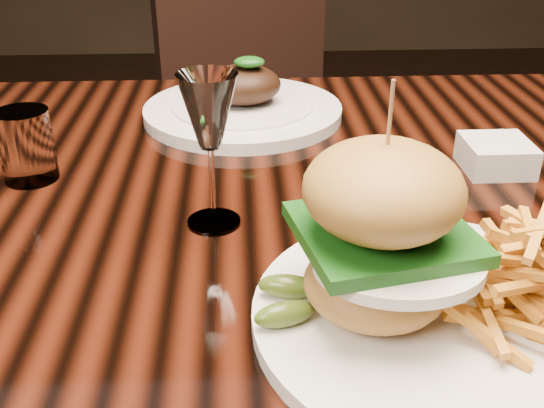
{
  "coord_description": "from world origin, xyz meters",
  "views": [
    {
      "loc": [
        -0.08,
        -0.67,
        1.09
      ],
      "look_at": [
        -0.05,
        -0.15,
        0.81
      ],
      "focal_mm": 42.0,
      "sensor_mm": 36.0,
      "label": 1
    }
  ],
  "objects_px": {
    "far_dish": "(243,105)",
    "dining_table": "(309,244)",
    "burger_plate": "(448,267)",
    "wine_glass": "(209,117)",
    "chair_far": "(261,108)"
  },
  "relations": [
    {
      "from": "dining_table",
      "to": "wine_glass",
      "type": "xyz_separation_m",
      "value": [
        -0.11,
        -0.08,
        0.2
      ]
    },
    {
      "from": "burger_plate",
      "to": "chair_far",
      "type": "height_order",
      "value": "burger_plate"
    },
    {
      "from": "burger_plate",
      "to": "dining_table",
      "type": "bearing_deg",
      "value": 107.37
    },
    {
      "from": "burger_plate",
      "to": "wine_glass",
      "type": "height_order",
      "value": "burger_plate"
    },
    {
      "from": "chair_far",
      "to": "dining_table",
      "type": "bearing_deg",
      "value": -109.99
    },
    {
      "from": "far_dish",
      "to": "dining_table",
      "type": "bearing_deg",
      "value": -72.9
    },
    {
      "from": "burger_plate",
      "to": "wine_glass",
      "type": "distance_m",
      "value": 0.27
    },
    {
      "from": "burger_plate",
      "to": "far_dish",
      "type": "bearing_deg",
      "value": 107.21
    },
    {
      "from": "wine_glass",
      "to": "far_dish",
      "type": "bearing_deg",
      "value": 83.82
    },
    {
      "from": "dining_table",
      "to": "far_dish",
      "type": "relative_size",
      "value": 5.31
    },
    {
      "from": "chair_far",
      "to": "wine_glass",
      "type": "bearing_deg",
      "value": -116.85
    },
    {
      "from": "wine_glass",
      "to": "far_dish",
      "type": "relative_size",
      "value": 0.55
    },
    {
      "from": "dining_table",
      "to": "burger_plate",
      "type": "height_order",
      "value": "burger_plate"
    },
    {
      "from": "far_dish",
      "to": "chair_far",
      "type": "relative_size",
      "value": 0.32
    },
    {
      "from": "far_dish",
      "to": "chair_far",
      "type": "bearing_deg",
      "value": 85.41
    }
  ]
}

